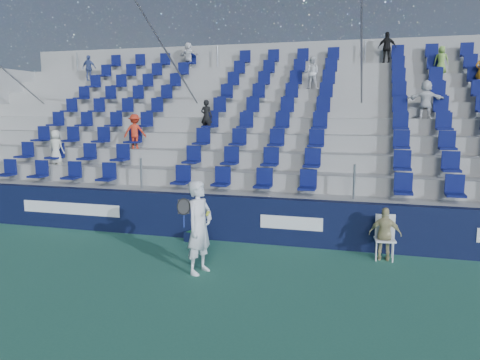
# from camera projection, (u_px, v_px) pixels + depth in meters

# --- Properties ---
(ground) EXTENTS (70.00, 70.00, 0.00)m
(ground) POSITION_uv_depth(u_px,v_px,m) (193.00, 282.00, 9.53)
(ground) COLOR #2E6C55
(ground) RESTS_ON ground
(sponsor_wall) EXTENTS (24.00, 0.32, 1.20)m
(sponsor_wall) POSITION_uv_depth(u_px,v_px,m) (236.00, 219.00, 12.44)
(sponsor_wall) COLOR black
(sponsor_wall) RESTS_ON ground
(grandstand) EXTENTS (24.00, 8.17, 6.63)m
(grandstand) POSITION_uv_depth(u_px,v_px,m) (275.00, 147.00, 17.06)
(grandstand) COLOR #969591
(grandstand) RESTS_ON ground
(tennis_player) EXTENTS (0.73, 0.83, 2.00)m
(tennis_player) POSITION_uv_depth(u_px,v_px,m) (199.00, 227.00, 9.92)
(tennis_player) COLOR silver
(tennis_player) RESTS_ON ground
(line_judge_chair) EXTENTS (0.51, 0.52, 1.04)m
(line_judge_chair) POSITION_uv_depth(u_px,v_px,m) (385.00, 234.00, 10.96)
(line_judge_chair) COLOR white
(line_judge_chair) RESTS_ON ground
(line_judge) EXTENTS (0.74, 0.33, 1.25)m
(line_judge) POSITION_uv_depth(u_px,v_px,m) (385.00, 234.00, 10.80)
(line_judge) COLOR tan
(line_judge) RESTS_ON ground
(ball_bin) EXTENTS (0.54, 0.43, 0.26)m
(ball_bin) POSITION_uv_depth(u_px,v_px,m) (194.00, 236.00, 12.41)
(ball_bin) COLOR #10163B
(ball_bin) RESTS_ON ground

